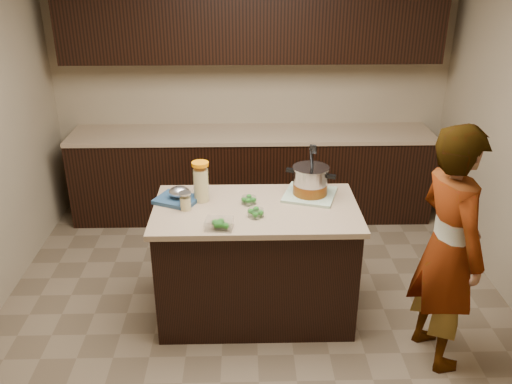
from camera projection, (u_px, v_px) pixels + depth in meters
ground_plane at (256, 311)px, 4.21m from camera, size 4.00×4.00×0.00m
room_shell at (256, 94)px, 3.50m from camera, size 4.04×4.04×2.72m
back_cabinets at (252, 127)px, 5.40m from camera, size 3.60×0.63×2.33m
island at (256, 261)px, 4.02m from camera, size 1.46×0.81×0.90m
dish_towel at (310, 195)px, 4.01m from camera, size 0.45×0.45×0.02m
stock_pot at (310, 182)px, 3.97m from camera, size 0.35×0.35×0.38m
lemonade_pitcher at (201, 183)px, 3.88m from camera, size 0.12×0.12×0.29m
mason_jar at (185, 201)px, 3.78m from camera, size 0.11×0.11×0.14m
broccoli_tub_left at (249, 201)px, 3.88m from camera, size 0.14×0.14×0.05m
broccoli_tub_right at (256, 213)px, 3.70m from camera, size 0.15×0.15×0.05m
broccoli_tub_rect at (219, 224)px, 3.54m from camera, size 0.19×0.15×0.06m
blue_tray at (178, 197)px, 3.91m from camera, size 0.36×0.33×0.11m
person at (448, 249)px, 3.44m from camera, size 0.53×0.68×1.66m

